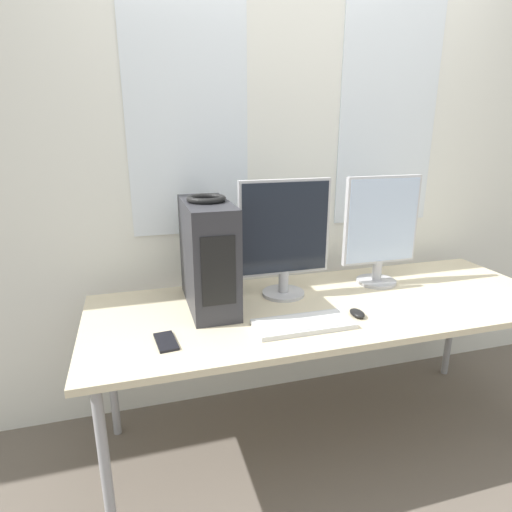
{
  "coord_description": "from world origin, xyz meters",
  "views": [
    {
      "loc": [
        -0.84,
        -1.26,
        1.53
      ],
      "look_at": [
        -0.35,
        0.4,
        1.0
      ],
      "focal_mm": 30.0,
      "sensor_mm": 36.0,
      "label": 1
    }
  ],
  "objects": [
    {
      "name": "ground_plane",
      "position": [
        0.0,
        0.0,
        0.0
      ],
      "size": [
        14.0,
        14.0,
        0.0
      ],
      "primitive_type": "plane",
      "color": "#665B51"
    },
    {
      "name": "wall_back",
      "position": [
        0.0,
        0.94,
        1.35
      ],
      "size": [
        8.0,
        0.07,
        2.7
      ],
      "color": "silver",
      "rests_on": "ground_plane"
    },
    {
      "name": "desk",
      "position": [
        0.0,
        0.4,
        0.7
      ],
      "size": [
        2.18,
        0.81,
        0.75
      ],
      "color": "beige",
      "rests_on": "ground_plane"
    },
    {
      "name": "pc_tower",
      "position": [
        -0.54,
        0.54,
        0.98
      ],
      "size": [
        0.2,
        0.47,
        0.48
      ],
      "color": "#2D2D33",
      "rests_on": "desk"
    },
    {
      "name": "headphones",
      "position": [
        -0.54,
        0.54,
        1.23
      ],
      "size": [
        0.17,
        0.17,
        0.03
      ],
      "color": "black",
      "rests_on": "pc_tower"
    },
    {
      "name": "monitor_main",
      "position": [
        -0.17,
        0.55,
        1.04
      ],
      "size": [
        0.44,
        0.2,
        0.56
      ],
      "color": "#B7B7BC",
      "rests_on": "desk"
    },
    {
      "name": "monitor_right_near",
      "position": [
        0.35,
        0.57,
        1.04
      ],
      "size": [
        0.4,
        0.2,
        0.55
      ],
      "color": "#B7B7BC",
      "rests_on": "desk"
    },
    {
      "name": "keyboard",
      "position": [
        -0.21,
        0.21,
        0.76
      ],
      "size": [
        0.41,
        0.17,
        0.02
      ],
      "color": "silver",
      "rests_on": "desk"
    },
    {
      "name": "mouse",
      "position": [
        0.05,
        0.24,
        0.76
      ],
      "size": [
        0.06,
        0.09,
        0.03
      ],
      "color": "black",
      "rests_on": "desk"
    },
    {
      "name": "cell_phone",
      "position": [
        -0.76,
        0.22,
        0.75
      ],
      "size": [
        0.09,
        0.16,
        0.01
      ],
      "rotation": [
        0.0,
        0.0,
        0.1
      ],
      "color": "black",
      "rests_on": "desk"
    }
  ]
}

